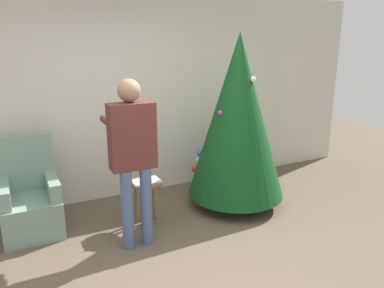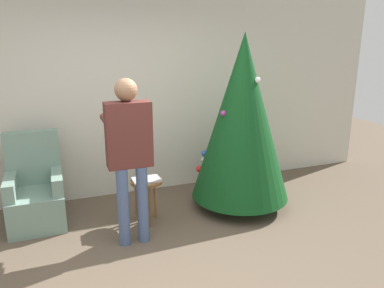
{
  "view_description": "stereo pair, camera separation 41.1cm",
  "coord_description": "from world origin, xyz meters",
  "px_view_note": "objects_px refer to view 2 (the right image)",
  "views": [
    {
      "loc": [
        -1.19,
        -2.58,
        2.09
      ],
      "look_at": [
        0.61,
        1.03,
        0.96
      ],
      "focal_mm": 35.0,
      "sensor_mm": 36.0,
      "label": 1
    },
    {
      "loc": [
        -0.81,
        -2.74,
        2.09
      ],
      "look_at": [
        0.61,
        1.03,
        0.96
      ],
      "focal_mm": 35.0,
      "sensor_mm": 36.0,
      "label": 2
    }
  ],
  "objects_px": {
    "side_stool": "(147,188)",
    "armchair": "(36,194)",
    "christmas_tree": "(242,118)",
    "person_standing": "(129,147)"
  },
  "relations": [
    {
      "from": "person_standing",
      "to": "side_stool",
      "type": "height_order",
      "value": "person_standing"
    },
    {
      "from": "armchair",
      "to": "person_standing",
      "type": "relative_size",
      "value": 0.61
    },
    {
      "from": "christmas_tree",
      "to": "armchair",
      "type": "distance_m",
      "value": 2.61
    },
    {
      "from": "christmas_tree",
      "to": "person_standing",
      "type": "distance_m",
      "value": 1.52
    },
    {
      "from": "christmas_tree",
      "to": "person_standing",
      "type": "bearing_deg",
      "value": -165.98
    },
    {
      "from": "christmas_tree",
      "to": "armchair",
      "type": "xyz_separation_m",
      "value": [
        -2.44,
        0.44,
        -0.81
      ]
    },
    {
      "from": "person_standing",
      "to": "side_stool",
      "type": "distance_m",
      "value": 0.76
    },
    {
      "from": "side_stool",
      "to": "armchair",
      "type": "bearing_deg",
      "value": 159.58
    },
    {
      "from": "christmas_tree",
      "to": "armchair",
      "type": "bearing_deg",
      "value": 169.84
    },
    {
      "from": "christmas_tree",
      "to": "side_stool",
      "type": "bearing_deg",
      "value": -179.31
    }
  ]
}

